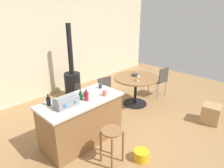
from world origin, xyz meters
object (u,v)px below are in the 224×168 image
object	(u,v)px
wooden_stool	(112,138)
cardboard_box	(211,114)
cup_2	(86,94)
wine_glass	(138,77)
bottle_1	(81,96)
bottle_0	(87,96)
bottle_2	(49,101)
dining_table	(136,84)
folding_chair_near	(107,92)
serving_bowl	(135,74)
plastic_bucket	(141,155)
cup_1	(100,86)
folding_chair_far	(160,79)
wood_stove	(72,80)
cup_0	(105,93)
kitchen_island	(82,120)
toolbox	(66,101)

from	to	relation	value
wooden_stool	cardboard_box	world-z (taller)	wooden_stool
cup_2	wine_glass	world-z (taller)	cup_2
bottle_1	bottle_0	bearing A→B (deg)	-61.97
bottle_2	dining_table	bearing A→B (deg)	0.71
folding_chair_near	serving_bowl	size ratio (longest dim) A/B	4.73
plastic_bucket	bottle_0	bearing A→B (deg)	106.69
bottle_2	bottle_1	bearing A→B (deg)	-23.41
wine_glass	plastic_bucket	size ratio (longest dim) A/B	0.55
bottle_1	serving_bowl	size ratio (longest dim) A/B	1.06
cup_1	wine_glass	size ratio (longest dim) A/B	0.76
folding_chair_far	bottle_0	size ratio (longest dim) A/B	3.92
wood_stove	cup_0	world-z (taller)	wood_stove
wooden_stool	kitchen_island	bearing A→B (deg)	88.98
wine_glass	folding_chair_far	bearing A→B (deg)	1.34
kitchen_island	cup_0	xyz separation A→B (m)	(0.42, -0.20, 0.49)
serving_bowl	plastic_bucket	distance (m)	2.33
wine_glass	cup_2	bearing A→B (deg)	-179.82
cup_0	serving_bowl	world-z (taller)	cup_0
wooden_stool	dining_table	xyz separation A→B (m)	(1.95, 1.06, 0.12)
wooden_stool	cup_2	world-z (taller)	cup_2
folding_chair_near	cup_2	distance (m)	1.19
kitchen_island	cup_2	size ratio (longest dim) A/B	12.54
dining_table	cup_2	world-z (taller)	cup_2
cardboard_box	plastic_bucket	distance (m)	2.08
wine_glass	serving_bowl	xyz separation A→B (m)	(0.26, 0.31, -0.07)
dining_table	folding_chair_near	size ratio (longest dim) A/B	1.33
bottle_0	cardboard_box	xyz separation A→B (m)	(2.36, -1.42, -0.76)
bottle_2	serving_bowl	size ratio (longest dim) A/B	1.10
wood_stove	toolbox	xyz separation A→B (m)	(-1.36, -1.81, 0.47)
bottle_2	cardboard_box	xyz separation A→B (m)	(2.92, -1.74, -0.75)
wooden_stool	cup_1	world-z (taller)	cup_1
wooden_stool	plastic_bucket	size ratio (longest dim) A/B	2.38
toolbox	bottle_2	xyz separation A→B (m)	(-0.19, 0.26, -0.01)
cup_1	dining_table	bearing A→B (deg)	4.57
dining_table	wine_glass	world-z (taller)	wine_glass
bottle_1	dining_table	bearing A→B (deg)	7.42
folding_chair_far	bottle_0	distance (m)	2.77
cup_0	wooden_stool	bearing A→B (deg)	-125.03
wood_stove	bottle_1	size ratio (longest dim) A/B	10.67
toolbox	wooden_stool	bearing A→B (deg)	-68.26
wooden_stool	cardboard_box	xyz separation A→B (m)	(2.43, -0.72, -0.25)
serving_bowl	cardboard_box	xyz separation A→B (m)	(0.39, -1.87, -0.58)
wood_stove	serving_bowl	xyz separation A→B (m)	(0.98, -1.42, 0.28)
bottle_1	cup_0	world-z (taller)	bottle_1
kitchen_island	wooden_stool	size ratio (longest dim) A/B	2.50
plastic_bucket	toolbox	bearing A→B (deg)	121.94
plastic_bucket	bottle_1	bearing A→B (deg)	107.78
wood_stove	wine_glass	bearing A→B (deg)	-67.51
folding_chair_near	toolbox	distance (m)	1.64
serving_bowl	cardboard_box	size ratio (longest dim) A/B	0.43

